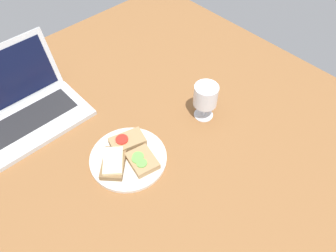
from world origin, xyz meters
TOP-DOWN VIEW (x-y plane):
  - wooden_table at (0.00, 0.00)cm, footprint 140.00×140.00cm
  - plate at (-11.42, -4.75)cm, footprint 23.50×23.50cm
  - sandwich_with_tomato at (-8.50, -0.79)cm, footprint 11.84×8.96cm
  - sandwich_with_cheese at (-16.32, -4.13)cm, footprint 12.50×12.38cm
  - sandwich_with_cucumber at (-9.59, -9.26)cm, footprint 9.01×10.45cm
  - wine_glass at (18.75, -7.87)cm, footprint 7.85×7.85cm
  - laptop at (-25.02, 32.42)cm, footprint 34.70×26.71cm

SIDE VIEW (x-z plane):
  - wooden_table at x=0.00cm, z-range 0.00..3.00cm
  - plate at x=-11.42cm, z-range 3.00..4.14cm
  - sandwich_with_cucumber at x=-9.59cm, z-range 4.04..6.49cm
  - sandwich_with_cheese at x=-16.32cm, z-range 4.04..6.84cm
  - sandwich_with_tomato at x=-8.50cm, z-range 3.93..7.05cm
  - laptop at x=-25.02cm, z-range -3.26..18.76cm
  - wine_glass at x=18.75cm, z-range 5.32..18.41cm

